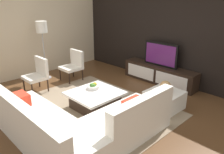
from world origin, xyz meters
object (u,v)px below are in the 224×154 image
at_px(decorative_ball, 165,86).
at_px(accent_chair_far, 74,64).
at_px(media_console, 159,74).
at_px(coffee_table, 95,100).
at_px(floor_lamp, 42,31).
at_px(accent_chair_near, 38,73).
at_px(ottoman, 164,100).
at_px(television, 161,54).
at_px(fruit_bowl, 93,86).
at_px(sectional_couch, 75,124).

bearing_deg(decorative_ball, accent_chair_far, -173.13).
bearing_deg(media_console, coffee_table, -92.49).
height_order(coffee_table, floor_lamp, floor_lamp).
xyz_separation_m(accent_chair_near, ottoman, (2.84, 1.47, -0.29)).
distance_m(accent_chair_near, accent_chair_far, 1.13).
distance_m(television, decorative_ball, 1.60).
xyz_separation_m(ottoman, fruit_bowl, (-1.25, -0.97, 0.23)).
distance_m(media_console, ottoman, 1.57).
relative_size(media_console, accent_chair_far, 2.52).
distance_m(coffee_table, floor_lamp, 2.78).
distance_m(media_console, floor_lamp, 3.53).
distance_m(accent_chair_near, fruit_bowl, 1.67).
distance_m(sectional_couch, ottoman, 2.10).
height_order(media_console, floor_lamp, floor_lamp).
bearing_deg(accent_chair_near, media_console, 50.18).
relative_size(coffee_table, floor_lamp, 0.62).
relative_size(media_console, coffee_table, 2.10).
bearing_deg(fruit_bowl, television, 82.76).
height_order(sectional_couch, accent_chair_near, accent_chair_near).
relative_size(ottoman, decorative_ball, 2.86).
xyz_separation_m(accent_chair_near, floor_lamp, (-0.73, 0.60, 0.92)).
distance_m(coffee_table, accent_chair_near, 1.84).
xyz_separation_m(accent_chair_near, fruit_bowl, (1.59, 0.51, -0.06)).
distance_m(fruit_bowl, decorative_ball, 1.58).
xyz_separation_m(accent_chair_near, decorative_ball, (2.84, 1.47, 0.03)).
bearing_deg(floor_lamp, fruit_bowl, -2.42).
relative_size(sectional_couch, decorative_ball, 10.30).
xyz_separation_m(floor_lamp, decorative_ball, (3.57, 0.87, -0.89)).
bearing_deg(decorative_ball, sectional_couch, -102.21).
height_order(television, ottoman, television).
bearing_deg(floor_lamp, media_console, 38.90).
xyz_separation_m(media_console, coffee_table, (-0.10, -2.30, -0.05)).
bearing_deg(ottoman, decorative_ball, 0.00).
distance_m(coffee_table, accent_chair_far, 1.96).
xyz_separation_m(coffee_table, decorative_ball, (1.07, 1.07, 0.32)).
bearing_deg(accent_chair_near, floor_lamp, 135.21).
height_order(ottoman, accent_chair_far, accent_chair_far).
xyz_separation_m(media_console, decorative_ball, (0.97, -1.23, 0.27)).
height_order(accent_chair_far, decorative_ball, accent_chair_far).
xyz_separation_m(coffee_table, fruit_bowl, (-0.18, 0.10, 0.23)).
height_order(media_console, decorative_ball, decorative_ball).
height_order(coffee_table, accent_chair_far, accent_chair_far).
distance_m(accent_chair_near, floor_lamp, 1.32).
distance_m(television, accent_chair_near, 3.30).
relative_size(sectional_couch, accent_chair_far, 2.89).
height_order(television, floor_lamp, floor_lamp).
distance_m(accent_chair_near, ottoman, 3.21).
bearing_deg(ottoman, coffee_table, -135.12).
xyz_separation_m(coffee_table, accent_chair_near, (-1.77, -0.40, 0.29)).
bearing_deg(accent_chair_near, sectional_couch, -18.68).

